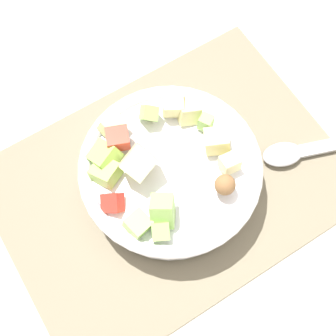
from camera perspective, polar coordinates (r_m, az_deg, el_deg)
ground_plane at (r=0.65m, az=0.27°, el=-1.84°), size 2.40×2.40×0.00m
placemat at (r=0.64m, az=0.28°, el=-1.75°), size 0.46×0.34×0.01m
salad_bowl at (r=0.61m, az=-0.11°, el=-0.24°), size 0.24×0.24×0.11m
serving_spoon at (r=0.69m, az=17.64°, el=2.35°), size 0.23×0.10×0.01m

